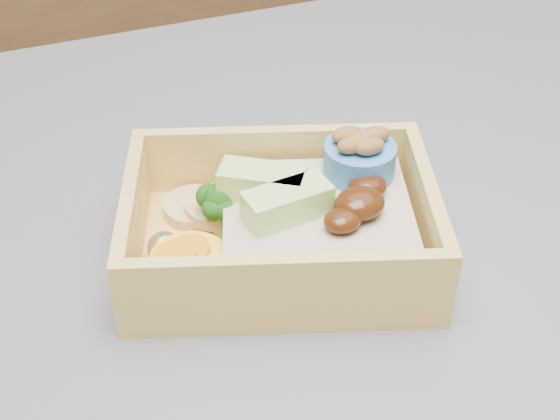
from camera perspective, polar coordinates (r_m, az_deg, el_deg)
name	(u,v)px	position (r m, az deg, el deg)	size (l,w,h in m)	color
bento_box	(289,223)	(0.42, 0.69, -0.99)	(0.19, 0.16, 0.06)	#E1BA5D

